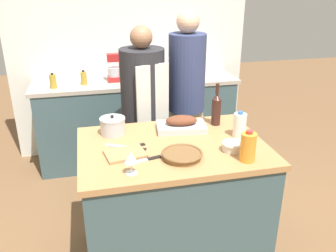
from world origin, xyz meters
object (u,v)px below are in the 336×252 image
(stand_mixer, at_px, (116,70))
(person_cook_guest, at_px, (186,96))
(mixing_bowl, at_px, (233,146))
(wine_bottle_green, at_px, (216,109))
(cutting_board, at_px, (125,154))
(juice_jug, at_px, (248,147))
(milk_jug, at_px, (240,125))
(wine_glass_left, at_px, (131,158))
(condiment_bottle_tall, at_px, (84,78))
(knife_paring, at_px, (130,147))
(roasting_pan, at_px, (181,125))
(stock_pot, at_px, (113,126))
(knife_bread, at_px, (144,160))
(person_cook_aproned, at_px, (143,110))
(knife_chef, at_px, (127,147))
(condiment_bottle_short, at_px, (53,81))
(wicker_basket, at_px, (182,155))

(stand_mixer, bearing_deg, person_cook_guest, -51.90)
(mixing_bowl, relative_size, wine_bottle_green, 0.43)
(cutting_board, xyz_separation_m, juice_jug, (0.70, -0.23, 0.08))
(wine_bottle_green, xyz_separation_m, person_cook_guest, (-0.04, 0.65, -0.11))
(mixing_bowl, distance_m, stand_mixer, 1.89)
(mixing_bowl, xyz_separation_m, milk_jug, (0.13, 0.20, 0.05))
(wine_glass_left, distance_m, condiment_bottle_tall, 1.89)
(knife_paring, bearing_deg, person_cook_guest, 54.71)
(cutting_board, height_order, person_cook_guest, person_cook_guest)
(milk_jug, bearing_deg, roasting_pan, 151.08)
(stock_pot, relative_size, milk_jug, 0.97)
(stock_pot, relative_size, knife_bread, 0.77)
(roasting_pan, distance_m, condiment_bottle_tall, 1.50)
(wine_bottle_green, bearing_deg, roasting_pan, -170.84)
(roasting_pan, bearing_deg, person_cook_aproned, 105.68)
(mixing_bowl, height_order, person_cook_guest, person_cook_guest)
(mixing_bowl, relative_size, juice_jug, 0.71)
(wine_glass_left, height_order, knife_chef, wine_glass_left)
(cutting_board, height_order, knife_chef, cutting_board)
(roasting_pan, relative_size, knife_bread, 1.60)
(stock_pot, distance_m, person_cook_guest, 0.97)
(juice_jug, bearing_deg, stock_pot, 142.19)
(condiment_bottle_short, bearing_deg, stock_pot, -69.11)
(roasting_pan, relative_size, cutting_board, 1.39)
(wicker_basket, height_order, person_cook_guest, person_cook_guest)
(juice_jug, bearing_deg, condiment_bottle_tall, 116.14)
(knife_bread, xyz_separation_m, stand_mixer, (0.01, 1.81, 0.12))
(knife_paring, xyz_separation_m, person_cook_aproned, (0.22, 0.82, -0.06))
(knife_bread, bearing_deg, wine_glass_left, -125.97)
(roasting_pan, distance_m, knife_bread, 0.52)
(roasting_pan, bearing_deg, stock_pot, 174.60)
(juice_jug, relative_size, knife_chef, 0.75)
(condiment_bottle_tall, bearing_deg, milk_jug, -56.62)
(cutting_board, height_order, knife_paring, cutting_board)
(roasting_pan, distance_m, person_cook_guest, 0.74)
(cutting_board, relative_size, knife_bread, 1.15)
(wine_glass_left, height_order, person_cook_guest, person_cook_guest)
(cutting_board, bearing_deg, wine_glass_left, -88.18)
(stock_pot, height_order, wine_glass_left, stock_pot)
(stand_mixer, relative_size, condiment_bottle_tall, 1.94)
(knife_chef, bearing_deg, knife_paring, 0.38)
(roasting_pan, distance_m, cutting_board, 0.53)
(cutting_board, height_order, milk_jug, milk_jug)
(stock_pot, xyz_separation_m, knife_bread, (0.15, -0.44, -0.06))
(roasting_pan, xyz_separation_m, condiment_bottle_short, (-0.96, 1.29, 0.03))
(stock_pot, bearing_deg, person_cook_aproned, 61.49)
(condiment_bottle_short, bearing_deg, wine_glass_left, -73.89)
(knife_chef, xyz_separation_m, person_cook_guest, (0.65, 0.89, 0.02))
(juice_jug, bearing_deg, condiment_bottle_short, 123.86)
(stand_mixer, relative_size, person_cook_aproned, 0.18)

